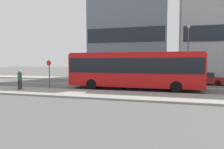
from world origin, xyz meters
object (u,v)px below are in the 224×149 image
Objects in this scene: city_bus at (134,68)px; parked_car_0 at (201,79)px; street_lamp at (188,47)px; bus_stop_sign at (49,72)px; pedestrian_near_stop at (20,78)px.

parked_car_0 is at bearing 45.94° from city_bus.
bus_stop_sign is at bearing -140.89° from street_lamp.
street_lamp is at bearing 123.19° from parked_car_0.
parked_car_0 is at bearing -166.09° from pedestrian_near_stop.
street_lamp is (-1.28, 1.96, 3.61)m from parked_car_0.
city_bus is at bearing -175.63° from pedestrian_near_stop.
city_bus reaches higher than pedestrian_near_stop.
city_bus is 10.04m from pedestrian_near_stop.
city_bus is 6.98× the size of pedestrian_near_stop.
bus_stop_sign is (-13.78, -8.20, 0.99)m from parked_car_0.
parked_car_0 is 16.07m from bus_stop_sign.
city_bus reaches higher than parked_car_0.
pedestrian_near_stop is at bearing -149.86° from parked_car_0.
city_bus is 7.56m from bus_stop_sign.
city_bus is 4.65× the size of bus_stop_sign.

